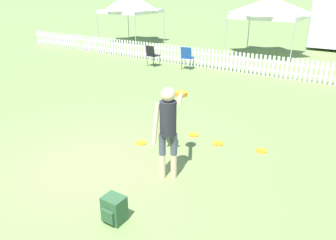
{
  "coord_description": "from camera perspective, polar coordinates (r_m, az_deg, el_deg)",
  "views": [
    {
      "loc": [
        4.15,
        -3.76,
        3.17
      ],
      "look_at": [
        0.97,
        1.1,
        0.8
      ],
      "focal_mm": 35.0,
      "sensor_mm": 36.0,
      "label": 1
    }
  ],
  "objects": [
    {
      "name": "canopy_tent_secondary",
      "position": [
        20.56,
        -6.54,
        19.61
      ],
      "size": [
        2.89,
        2.89,
        2.87
      ],
      "color": "#B2B2B2",
      "rests_on": "ground_plane"
    },
    {
      "name": "folding_chair_blue_left",
      "position": [
        14.16,
        -2.82,
        11.44
      ],
      "size": [
        0.49,
        0.51,
        0.89
      ],
      "rotation": [
        0.0,
        0.0,
        3.04
      ],
      "color": "#333338",
      "rests_on": "ground_plane"
    },
    {
      "name": "folding_chair_center",
      "position": [
        13.6,
        3.32,
        11.09
      ],
      "size": [
        0.52,
        0.54,
        0.93
      ],
      "rotation": [
        0.0,
        0.0,
        3.3
      ],
      "color": "#333338",
      "rests_on": "ground_plane"
    },
    {
      "name": "picket_fence",
      "position": [
        13.26,
        14.37,
        9.45
      ],
      "size": [
        26.3,
        0.04,
        0.8
      ],
      "color": "white",
      "rests_on": "ground_plane"
    },
    {
      "name": "canopy_tent_main",
      "position": [
        16.88,
        17.5,
        18.16
      ],
      "size": [
        3.1,
        3.1,
        2.75
      ],
      "color": "#B2B2B2",
      "rests_on": "ground_plane"
    },
    {
      "name": "frisbee_near_dog",
      "position": [
        7.21,
        8.69,
        -4.06
      ],
      "size": [
        0.23,
        0.23,
        0.02
      ],
      "color": "orange",
      "rests_on": "ground_plane"
    },
    {
      "name": "frisbee_midfield",
      "position": [
        7.56,
        4.45,
        -2.58
      ],
      "size": [
        0.23,
        0.23,
        0.02
      ],
      "color": "orange",
      "rests_on": "ground_plane"
    },
    {
      "name": "frisbee_near_handler",
      "position": [
        7.18,
        -4.7,
        -4.0
      ],
      "size": [
        0.23,
        0.23,
        0.02
      ],
      "color": "orange",
      "rests_on": "ground_plane"
    },
    {
      "name": "handler_person",
      "position": [
        5.51,
        0.11,
        -0.4
      ],
      "size": [
        0.49,
        1.1,
        1.67
      ],
      "rotation": [
        0.0,
        0.0,
        0.58
      ],
      "color": "beige",
      "rests_on": "ground_plane"
    },
    {
      "name": "frisbee_far_scatter",
      "position": [
        7.09,
        15.97,
        -5.19
      ],
      "size": [
        0.23,
        0.23,
        0.02
      ],
      "color": "orange",
      "rests_on": "ground_plane"
    },
    {
      "name": "backpack_on_grass",
      "position": [
        4.95,
        -9.39,
        -15.09
      ],
      "size": [
        0.31,
        0.29,
        0.4
      ],
      "color": "#2D5633",
      "rests_on": "ground_plane"
    },
    {
      "name": "ground_plane",
      "position": [
        6.44,
        -12.84,
        -7.94
      ],
      "size": [
        240.0,
        240.0,
        0.0
      ],
      "primitive_type": "plane",
      "color": "olive"
    },
    {
      "name": "leaping_dog",
      "position": [
        6.81,
        -0.01,
        -0.53
      ],
      "size": [
        0.68,
        0.93,
        0.93
      ],
      "rotation": [
        0.0,
        0.0,
        -2.56
      ],
      "color": "brown",
      "rests_on": "ground_plane"
    }
  ]
}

